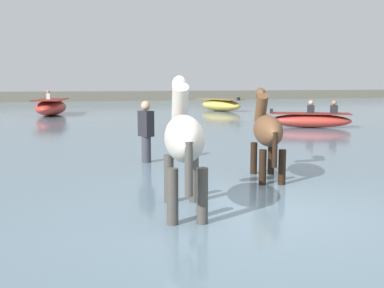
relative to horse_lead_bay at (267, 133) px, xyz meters
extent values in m
plane|color=gray|center=(-1.18, -1.90, -1.13)|extent=(120.00, 120.00, 0.00)
cube|color=slate|center=(-1.18, 8.10, -0.97)|extent=(90.00, 90.00, 0.32)
ellipsoid|color=brown|center=(-0.02, -0.07, 0.05)|extent=(0.82, 1.42, 0.54)
cylinder|color=black|center=(-0.04, 0.42, -0.68)|extent=(0.12, 0.12, 0.91)
cylinder|color=black|center=(0.27, 0.33, -0.68)|extent=(0.12, 0.12, 0.91)
cylinder|color=black|center=(-0.31, -0.48, -0.68)|extent=(0.12, 0.12, 0.91)
cylinder|color=black|center=(0.00, -0.57, -0.68)|extent=(0.12, 0.12, 0.91)
cylinder|color=brown|center=(0.18, 0.60, 0.38)|extent=(0.34, 0.53, 0.62)
ellipsoid|color=brown|center=(0.21, 0.73, 0.67)|extent=(0.31, 0.50, 0.23)
cylinder|color=black|center=(-0.20, -0.68, -0.20)|extent=(0.09, 0.09, 0.58)
ellipsoid|color=beige|center=(-2.02, -1.67, 0.17)|extent=(0.81, 1.55, 0.59)
cylinder|color=#45423C|center=(-2.09, -1.12, -0.63)|extent=(0.14, 0.14, 1.00)
cylinder|color=#45423C|center=(-1.74, -1.20, -0.63)|extent=(0.14, 0.14, 1.00)
cylinder|color=#45423C|center=(-2.31, -2.14, -0.63)|extent=(0.14, 0.14, 1.00)
cylinder|color=#45423C|center=(-1.96, -2.21, -0.63)|extent=(0.14, 0.14, 1.00)
cylinder|color=beige|center=(-1.86, -0.91, 0.54)|extent=(0.34, 0.58, 0.68)
ellipsoid|color=beige|center=(-1.83, -0.77, 0.85)|extent=(0.32, 0.54, 0.25)
cylinder|color=#45423C|center=(-2.18, -2.36, -0.10)|extent=(0.10, 0.10, 0.63)
ellipsoid|color=#BC382D|center=(-3.35, 18.09, -0.41)|extent=(2.13, 4.35, 0.79)
cube|color=maroon|center=(-3.35, 18.09, 0.00)|extent=(2.05, 4.17, 0.04)
cube|color=white|center=(-3.46, 18.11, 0.17)|extent=(0.22, 0.29, 0.30)
sphere|color=#A37556|center=(-3.46, 18.11, 0.41)|extent=(0.18, 0.18, 0.18)
ellipsoid|color=gold|center=(6.44, 18.80, -0.47)|extent=(2.20, 3.53, 0.68)
cube|color=olive|center=(6.44, 18.80, -0.11)|extent=(2.11, 3.39, 0.04)
cube|color=black|center=(6.93, 17.29, -0.04)|extent=(0.19, 0.16, 0.18)
ellipsoid|color=#BC382D|center=(5.89, 8.03, -0.55)|extent=(3.11, 2.26, 0.51)
cube|color=maroon|center=(5.89, 8.03, -0.28)|extent=(2.99, 2.17, 0.04)
cube|color=black|center=(4.60, 8.72, -0.21)|extent=(0.18, 0.20, 0.18)
cube|color=#232328|center=(6.63, 7.61, -0.11)|extent=(0.31, 0.28, 0.30)
sphere|color=#A37556|center=(6.63, 7.61, 0.13)|extent=(0.18, 0.18, 0.18)
cube|color=#232328|center=(5.82, 7.91, -0.11)|extent=(0.31, 0.28, 0.30)
sphere|color=tan|center=(5.82, 7.91, 0.13)|extent=(0.18, 0.18, 0.18)
cylinder|color=#383842|center=(-1.68, 2.27, -0.69)|extent=(0.20, 0.20, 0.88)
cube|color=#232328|center=(-1.68, 2.27, 0.02)|extent=(0.32, 0.37, 0.54)
sphere|color=tan|center=(-1.68, 2.27, 0.40)|extent=(0.20, 0.20, 0.20)
sphere|color=#E54C1E|center=(5.55, 11.19, -0.61)|extent=(0.40, 0.40, 0.40)
cylinder|color=black|center=(5.55, 11.19, -0.16)|extent=(0.04, 0.04, 0.51)
cube|color=#706B5B|center=(-1.18, 37.45, -0.52)|extent=(80.00, 2.40, 1.23)
camera|label=1|loc=(-3.73, -7.33, 0.87)|focal=43.48mm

